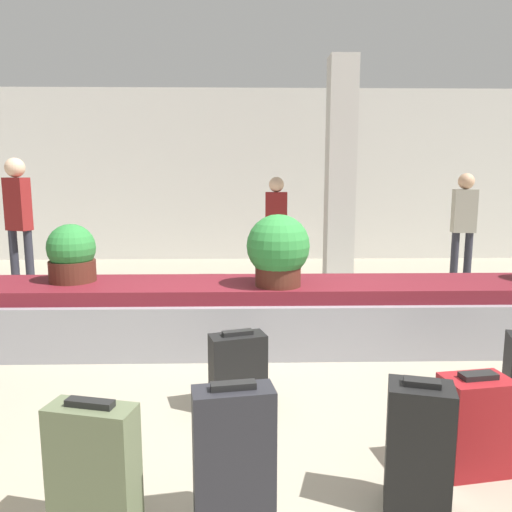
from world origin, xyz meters
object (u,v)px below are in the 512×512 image
object	(u,v)px
suitcase_1	(418,448)
traveler_2	(276,221)
pillar	(340,176)
suitcase_0	(94,471)
suitcase_5	(475,424)
suitcase_2	(238,371)
traveler_0	(464,219)
traveler_1	(18,212)
suitcase_4	(234,461)
potted_plant_0	(278,251)
potted_plant_1	(72,255)

from	to	relation	value
suitcase_1	traveler_2	world-z (taller)	traveler_2
pillar	suitcase_0	bearing A→B (deg)	-112.01
suitcase_5	traveler_2	size ratio (longest dim) A/B	0.36
suitcase_2	traveler_0	distance (m)	5.10
suitcase_2	pillar	bearing A→B (deg)	53.09
traveler_1	suitcase_1	bearing A→B (deg)	-26.44
suitcase_0	suitcase_2	size ratio (longest dim) A/B	1.16
suitcase_4	traveler_0	world-z (taller)	traveler_0
suitcase_2	potted_plant_0	distance (m)	1.39
suitcase_1	suitcase_4	xyz separation A→B (m)	(-0.88, -0.13, 0.03)
suitcase_0	traveler_2	world-z (taller)	traveler_2
pillar	suitcase_2	size ratio (longest dim) A/B	5.70
suitcase_0	suitcase_2	bearing A→B (deg)	76.75
suitcase_0	pillar	bearing A→B (deg)	81.45
suitcase_5	traveler_2	xyz separation A→B (m)	(-0.78, 4.86, 0.67)
potted_plant_0	pillar	bearing A→B (deg)	68.09
traveler_0	potted_plant_1	bearing A→B (deg)	32.73
traveler_0	traveler_2	size ratio (longest dim) A/B	1.03
suitcase_1	traveler_1	bearing A→B (deg)	145.91
pillar	suitcase_4	size ratio (longest dim) A/B	4.44
suitcase_1	traveler_1	xyz separation A→B (m)	(-3.84, 4.53, 0.80)
pillar	suitcase_5	xyz separation A→B (m)	(-0.09, -4.51, -1.33)
suitcase_1	potted_plant_0	distance (m)	2.40
suitcase_2	suitcase_5	size ratio (longest dim) A/B	0.99
suitcase_0	potted_plant_0	world-z (taller)	potted_plant_0
suitcase_2	suitcase_4	xyz separation A→B (m)	(-0.00, -1.23, 0.08)
suitcase_4	traveler_2	distance (m)	5.37
suitcase_0	traveler_1	distance (m)	5.28
suitcase_0	suitcase_1	size ratio (longest dim) A/B	0.97
suitcase_1	suitcase_5	size ratio (longest dim) A/B	1.19
traveler_0	traveler_2	bearing A→B (deg)	1.19
suitcase_0	suitcase_1	bearing A→B (deg)	18.81
suitcase_5	traveler_1	world-z (taller)	traveler_1
traveler_1	traveler_0	bearing A→B (deg)	27.36
suitcase_5	traveler_2	bearing A→B (deg)	90.16
pillar	potted_plant_1	world-z (taller)	pillar
suitcase_0	potted_plant_1	world-z (taller)	potted_plant_1
pillar	potted_plant_1	size ratio (longest dim) A/B	5.85
suitcase_1	potted_plant_0	xyz separation A→B (m)	(-0.53, 2.26, 0.62)
suitcase_4	potted_plant_1	size ratio (longest dim) A/B	1.32
suitcase_2	suitcase_1	bearing A→B (deg)	-67.86
potted_plant_0	traveler_2	world-z (taller)	traveler_2
traveler_2	potted_plant_0	bearing A→B (deg)	90.25
suitcase_0	traveler_0	world-z (taller)	traveler_0
potted_plant_0	traveler_0	size ratio (longest dim) A/B	0.40
suitcase_2	potted_plant_1	bearing A→B (deg)	122.03
potted_plant_0	suitcase_5	bearing A→B (deg)	-63.94
suitcase_2	suitcase_5	distance (m)	1.52
suitcase_1	suitcase_4	size ratio (longest dim) A/B	0.93
traveler_0	suitcase_0	bearing A→B (deg)	58.49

